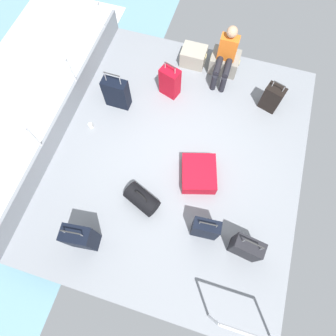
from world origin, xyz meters
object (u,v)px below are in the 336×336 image
object	(u,v)px
paper_cup	(91,126)
suitcase_2	(246,248)
cargo_crate_1	(224,62)
suitcase_6	(117,93)
duffel_bag	(142,199)
suitcase_5	(81,238)
passenger_seated	(226,55)
cargo_crate_0	(194,56)
suitcase_0	(272,98)
suitcase_4	(199,174)
suitcase_1	(170,82)
suitcase_3	(205,229)

from	to	relation	value
paper_cup	suitcase_2	bearing A→B (deg)	-23.50
suitcase_2	cargo_crate_1	bearing A→B (deg)	107.46
suitcase_6	duffel_bag	xyz separation A→B (m)	(1.09, -1.74, -0.16)
suitcase_6	suitcase_2	bearing A→B (deg)	-35.52
duffel_bag	suitcase_5	bearing A→B (deg)	-126.00
passenger_seated	suitcase_5	world-z (taller)	passenger_seated
cargo_crate_0	suitcase_2	size ratio (longest dim) A/B	0.69
suitcase_0	duffel_bag	bearing A→B (deg)	-123.91
cargo_crate_1	duffel_bag	size ratio (longest dim) A/B	0.93
cargo_crate_1	suitcase_6	size ratio (longest dim) A/B	0.70
passenger_seated	suitcase_4	distance (m)	2.33
suitcase_1	duffel_bag	distance (m)	2.30
cargo_crate_1	paper_cup	distance (m)	2.94
cargo_crate_0	passenger_seated	world-z (taller)	passenger_seated
suitcase_6	suitcase_0	bearing A→B (deg)	15.67
suitcase_2	suitcase_0	bearing A→B (deg)	91.15
suitcase_4	paper_cup	distance (m)	2.21
cargo_crate_0	suitcase_5	distance (m)	4.09
suitcase_1	paper_cup	xyz separation A→B (m)	(-1.18, -1.20, -0.26)
suitcase_6	duffel_bag	size ratio (longest dim) A/B	1.32
suitcase_3	suitcase_0	bearing A→B (deg)	77.65
passenger_seated	suitcase_0	size ratio (longest dim) A/B	1.57
suitcase_0	suitcase_6	xyz separation A→B (m)	(-2.78, -0.78, 0.05)
suitcase_4	paper_cup	xyz separation A→B (m)	(-2.18, 0.37, -0.08)
suitcase_5	duffel_bag	world-z (taller)	suitcase_5
suitcase_0	suitcase_6	size ratio (longest dim) A/B	0.81
suitcase_0	suitcase_5	distance (m)	4.12
cargo_crate_0	suitcase_4	bearing A→B (deg)	-72.82
suitcase_5	suitcase_2	bearing A→B (deg)	13.92
passenger_seated	suitcase_5	size ratio (longest dim) A/B	1.24
cargo_crate_0	suitcase_2	bearing A→B (deg)	-63.32
suitcase_3	suitcase_5	distance (m)	1.87
cargo_crate_0	paper_cup	world-z (taller)	cargo_crate_0
cargo_crate_1	suitcase_3	distance (m)	3.41
suitcase_2	duffel_bag	bearing A→B (deg)	170.81
suitcase_0	suitcase_5	xyz separation A→B (m)	(-2.33, -3.40, 0.08)
cargo_crate_0	suitcase_0	distance (m)	1.79
passenger_seated	suitcase_3	world-z (taller)	passenger_seated
cargo_crate_1	suitcase_2	world-z (taller)	suitcase_2
cargo_crate_1	suitcase_4	xyz separation A→B (m)	(0.12, -2.47, -0.05)
duffel_bag	suitcase_0	bearing A→B (deg)	56.09
suitcase_2	suitcase_1	bearing A→B (deg)	127.45
paper_cup	suitcase_5	bearing A→B (deg)	-68.75
cargo_crate_1	suitcase_0	xyz separation A→B (m)	(1.03, -0.66, 0.09)
suitcase_0	suitcase_4	distance (m)	2.03
suitcase_1	duffel_bag	world-z (taller)	suitcase_1
suitcase_3	suitcase_6	world-z (taller)	suitcase_6
cargo_crate_0	suitcase_2	xyz separation A→B (m)	(1.73, -3.44, 0.11)
cargo_crate_1	passenger_seated	xyz separation A→B (m)	(0.00, -0.18, 0.37)
suitcase_3	passenger_seated	bearing A→B (deg)	97.81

